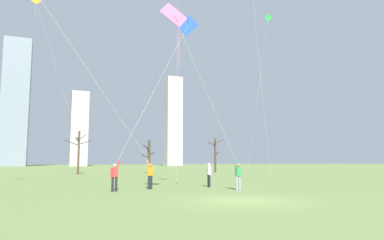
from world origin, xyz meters
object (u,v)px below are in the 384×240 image
Objects in this scene: distant_kite_drifting_left_green at (267,27)px; bare_tree_left_of_center at (215,154)px; distant_kite_drifting_right_orange at (40,16)px; kite_flyer_midfield_center_blue at (131,142)px; bare_tree_center at (149,156)px; bare_tree_leftmost at (79,150)px; bystander_far_off_by_trees at (209,174)px; kite_flyer_foreground_right_pink at (225,142)px; kite_flyer_far_back_yellow at (129,141)px.

bare_tree_left_of_center is at bearing 123.35° from distant_kite_drifting_left_green.
kite_flyer_midfield_center_blue is at bearing -71.98° from distant_kite_drifting_right_orange.
distant_kite_drifting_right_orange reaches higher than bare_tree_left_of_center.
bare_tree_leftmost is at bearing 171.00° from bare_tree_center.
bare_tree_center is at bearing 34.10° from distant_kite_drifting_right_orange.
bare_tree_left_of_center is (20.37, 31.42, 0.00)m from kite_flyer_midfield_center_blue.
bare_tree_leftmost reaches higher than bystander_far_off_by_trees.
bystander_far_off_by_trees is (0.73, 3.90, -1.95)m from kite_flyer_foreground_right_pink.
kite_flyer_foreground_right_pink reaches higher than bystander_far_off_by_trees.
kite_flyer_foreground_right_pink is at bearing -62.42° from distant_kite_drifting_right_orange.
kite_flyer_far_back_yellow is at bearing 150.36° from kite_flyer_foreground_right_pink.
bare_tree_leftmost is 21.24m from bare_tree_left_of_center.
distant_kite_drifting_right_orange is 3.24× the size of bare_tree_leftmost.
distant_kite_drifting_left_green is at bearing 48.29° from bystander_far_off_by_trees.
bare_tree_center is at bearing 83.88° from bystander_far_off_by_trees.
kite_flyer_far_back_yellow is 29.43m from bare_tree_leftmost.
kite_flyer_foreground_right_pink is 1.62× the size of bare_tree_leftmost.
kite_flyer_foreground_right_pink is 0.39× the size of distant_kite_drifting_left_green.
kite_flyer_midfield_center_blue is at bearing -75.69° from kite_flyer_far_back_yellow.
kite_flyer_foreground_right_pink is at bearing -27.12° from kite_flyer_midfield_center_blue.
kite_flyer_foreground_right_pink reaches higher than bare_tree_left_of_center.
kite_flyer_midfield_center_blue is 2.36× the size of bare_tree_center.
distant_kite_drifting_left_green reaches higher than bare_tree_left_of_center.
kite_flyer_midfield_center_blue is 2.06× the size of bare_tree_left_of_center.
kite_flyer_foreground_right_pink is (5.04, -2.87, -0.10)m from kite_flyer_far_back_yellow.
distant_kite_drifting_right_orange is (-10.94, 20.95, 14.10)m from kite_flyer_foreground_right_pink.
kite_flyer_midfield_center_blue is 1.17× the size of kite_flyer_foreground_right_pink.
distant_kite_drifting_left_green is at bearing -15.37° from bare_tree_center.
distant_kite_drifting_right_orange is at bearing 108.02° from kite_flyer_midfield_center_blue.
kite_flyer_far_back_yellow is at bearing -71.92° from distant_kite_drifting_right_orange.
bystander_far_off_by_trees is at bearing 13.46° from kite_flyer_midfield_center_blue.
bare_tree_leftmost is at bearing 166.87° from distant_kite_drifting_left_green.
kite_flyer_far_back_yellow is 29.25m from bare_tree_center.
distant_kite_drifting_right_orange is 32.57m from bare_tree_left_of_center.
kite_flyer_foreground_right_pink reaches higher than bare_tree_center.
bystander_far_off_by_trees is 36.50m from distant_kite_drifting_left_green.
bare_tree_center is at bearing 72.79° from kite_flyer_far_back_yellow.
kite_flyer_far_back_yellow is at bearing 104.31° from kite_flyer_midfield_center_blue.
distant_kite_drifting_right_orange reaches higher than kite_flyer_far_back_yellow.
bare_tree_leftmost is at bearing 100.11° from kite_flyer_foreground_right_pink.
distant_kite_drifting_left_green reaches higher than distant_kite_drifting_right_orange.
bare_tree_left_of_center is 1.14× the size of bare_tree_center.
kite_flyer_midfield_center_blue is at bearing 152.88° from kite_flyer_foreground_right_pink.
bare_tree_leftmost is 9.52m from bare_tree_center.
kite_flyer_far_back_yellow is 3.11× the size of bare_tree_leftmost.
kite_flyer_far_back_yellow is at bearing -123.34° from bare_tree_left_of_center.
distant_kite_drifting_left_green reaches higher than kite_flyer_foreground_right_pink.
kite_flyer_far_back_yellow is at bearing -137.71° from distant_kite_drifting_left_green.
kite_flyer_midfield_center_blue reaches higher than bare_tree_left_of_center.
distant_kite_drifting_left_green is at bearing -56.65° from bare_tree_left_of_center.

